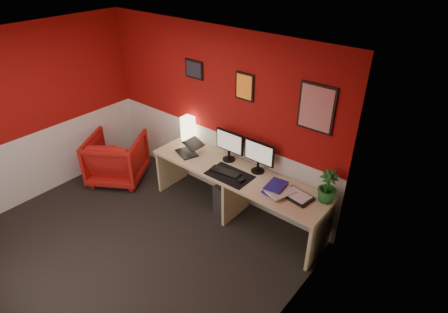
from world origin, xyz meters
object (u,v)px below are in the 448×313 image
monitor_right (259,153)px  armchair (117,158)px  desk (236,194)px  potted_plant (328,187)px  shoji_lamp (188,130)px  zen_tray (297,196)px  monitor_left (229,142)px  pc_tower (228,195)px  laptop (186,147)px

monitor_right → armchair: size_ratio=0.69×
desk → potted_plant: potted_plant is taller
armchair → shoji_lamp: bearing=-177.7°
armchair → zen_tray: bearing=157.2°
monitor_left → armchair: monitor_left is taller
potted_plant → pc_tower: bearing=-175.2°
monitor_left → monitor_right: size_ratio=1.00×
armchair → pc_tower: bearing=163.6°
desk → armchair: armchair is taller
desk → monitor_right: monitor_right is taller
armchair → laptop: bearing=166.3°
shoji_lamp → pc_tower: 1.15m
shoji_lamp → monitor_left: bearing=-1.2°
laptop → potted_plant: size_ratio=0.81×
monitor_right → pc_tower: size_ratio=1.29×
desk → pc_tower: bearing=160.1°
pc_tower → desk: bearing=-16.7°
desk → pc_tower: desk is taller
shoji_lamp → monitor_left: size_ratio=0.69×
laptop → monitor_left: size_ratio=0.57×
shoji_lamp → armchair: shoji_lamp is taller
shoji_lamp → pc_tower: shoji_lamp is taller
shoji_lamp → monitor_left: monitor_left is taller
shoji_lamp → laptop: bearing=-51.1°
desk → zen_tray: (0.90, 0.03, 0.38)m
laptop → zen_tray: bearing=23.6°
monitor_left → zen_tray: 1.23m
laptop → monitor_right: size_ratio=0.57×
monitor_right → potted_plant: 0.99m
desk → shoji_lamp: shoji_lamp is taller
monitor_left → pc_tower: bearing=-52.8°
desk → zen_tray: zen_tray is taller
zen_tray → armchair: (-2.96, -0.48, -0.36)m
desk → pc_tower: 0.24m
desk → monitor_left: size_ratio=4.48×
monitor_left → zen_tray: monitor_left is taller
shoji_lamp → armchair: size_ratio=0.48×
shoji_lamp → laptop: 0.36m
zen_tray → armchair: bearing=-170.7°
laptop → potted_plant: 2.07m
pc_tower → shoji_lamp: bearing=174.2°
potted_plant → armchair: (-3.25, -0.64, -0.55)m
shoji_lamp → potted_plant: (2.27, -0.03, 0.00)m
laptop → pc_tower: bearing=31.6°
desk → potted_plant: bearing=8.8°
zen_tray → armchair: 3.02m
potted_plant → zen_tray: bearing=-151.5°
shoji_lamp → monitor_right: bearing=-0.4°
monitor_right → potted_plant: monitor_right is taller
pc_tower → monitor_left: bearing=130.4°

